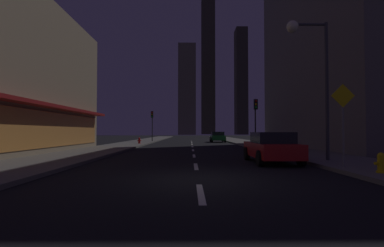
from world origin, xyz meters
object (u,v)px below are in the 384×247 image
object	(u,v)px
fire_hydrant_yellow_near	(381,163)
street_lamp_right	(309,56)
pedestrian_crossing_sign	(343,117)
traffic_light_near_right	(256,112)
car_parked_near	(271,147)
traffic_light_far_left	(152,119)
fire_hydrant_far_left	(139,141)
car_parked_far	(218,137)

from	to	relation	value
fire_hydrant_yellow_near	street_lamp_right	bearing A→B (deg)	97.17
pedestrian_crossing_sign	traffic_light_near_right	bearing A→B (deg)	90.41
fire_hydrant_yellow_near	street_lamp_right	xyz separation A→B (m)	(-0.52, 4.13, 4.61)
car_parked_near	fire_hydrant_yellow_near	world-z (taller)	car_parked_near
traffic_light_near_right	street_lamp_right	distance (m)	11.56
traffic_light_near_right	pedestrian_crossing_sign	size ratio (longest dim) A/B	1.33
traffic_light_far_left	street_lamp_right	distance (m)	28.37
fire_hydrant_yellow_near	fire_hydrant_far_left	world-z (taller)	same
fire_hydrant_yellow_near	pedestrian_crossing_sign	bearing A→B (deg)	100.17
fire_hydrant_far_left	street_lamp_right	bearing A→B (deg)	-58.49
pedestrian_crossing_sign	street_lamp_right	bearing A→B (deg)	95.11
traffic_light_far_left	fire_hydrant_far_left	bearing A→B (deg)	-92.96
fire_hydrant_yellow_near	fire_hydrant_far_left	xyz separation A→B (m)	(-11.80, 22.53, 0.00)
traffic_light_far_left	fire_hydrant_yellow_near	bearing A→B (deg)	-69.36
pedestrian_crossing_sign	car_parked_far	bearing A→B (deg)	94.02
car_parked_near	fire_hydrant_far_left	distance (m)	20.57
car_parked_near	pedestrian_crossing_sign	xyz separation A→B (m)	(2.00, -2.62, 1.28)
car_parked_near	traffic_light_near_right	distance (m)	11.67
fire_hydrant_far_left	pedestrian_crossing_sign	bearing A→B (deg)	-61.13
fire_hydrant_far_left	traffic_light_far_left	bearing A→B (deg)	87.04
car_parked_far	pedestrian_crossing_sign	distance (m)	28.56
fire_hydrant_yellow_near	pedestrian_crossing_sign	xyz separation A→B (m)	(-0.30, 1.67, 1.56)
car_parked_near	street_lamp_right	bearing A→B (deg)	-4.99
fire_hydrant_yellow_near	fire_hydrant_far_left	size ratio (longest dim) A/B	1.00
car_parked_far	fire_hydrant_yellow_near	xyz separation A→B (m)	(2.30, -30.14, -0.29)
car_parked_near	fire_hydrant_far_left	xyz separation A→B (m)	(-9.50, 18.24, -0.29)
fire_hydrant_yellow_near	pedestrian_crossing_sign	distance (m)	2.31
fire_hydrant_far_left	traffic_light_near_right	world-z (taller)	traffic_light_near_right
fire_hydrant_yellow_near	traffic_light_far_left	distance (m)	32.46
traffic_light_near_right	pedestrian_crossing_sign	world-z (taller)	traffic_light_near_right
car_parked_near	traffic_light_near_right	xyz separation A→B (m)	(1.90, 11.25, 2.45)
traffic_light_far_left	street_lamp_right	size ratio (longest dim) A/B	0.64
fire_hydrant_yellow_near	fire_hydrant_far_left	bearing A→B (deg)	117.64
car_parked_far	pedestrian_crossing_sign	xyz separation A→B (m)	(2.00, -28.46, 1.28)
fire_hydrant_far_left	street_lamp_right	distance (m)	22.07
car_parked_near	car_parked_far	distance (m)	25.85
car_parked_near	traffic_light_near_right	size ratio (longest dim) A/B	1.01
fire_hydrant_far_left	traffic_light_near_right	size ratio (longest dim) A/B	0.16
street_lamp_right	car_parked_far	bearing A→B (deg)	93.92
car_parked_near	traffic_light_far_left	bearing A→B (deg)	109.30
traffic_light_far_left	pedestrian_crossing_sign	xyz separation A→B (m)	(11.10, -28.60, -1.18)
car_parked_near	street_lamp_right	distance (m)	4.68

